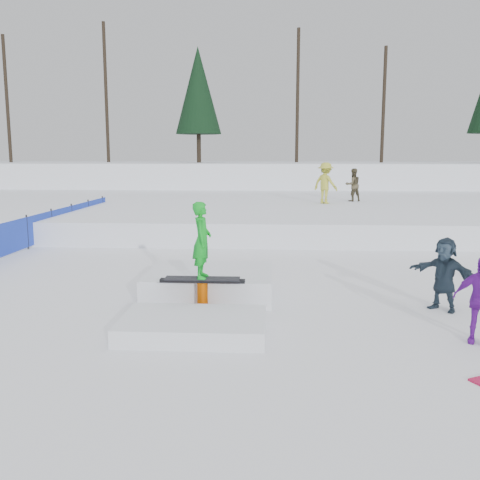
# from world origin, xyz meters

# --- Properties ---
(ground) EXTENTS (120.00, 120.00, 0.00)m
(ground) POSITION_xyz_m (0.00, 0.00, 0.00)
(ground) COLOR white
(snow_berm) EXTENTS (60.00, 14.00, 2.40)m
(snow_berm) POSITION_xyz_m (0.00, 30.00, 1.20)
(snow_berm) COLOR white
(snow_berm) RESTS_ON ground
(snow_midrise) EXTENTS (50.00, 18.00, 0.80)m
(snow_midrise) POSITION_xyz_m (0.00, 16.00, 0.40)
(snow_midrise) COLOR white
(snow_midrise) RESTS_ON ground
(safety_fence) EXTENTS (0.05, 16.00, 1.10)m
(safety_fence) POSITION_xyz_m (-6.50, 6.60, 0.55)
(safety_fence) COLOR #1E38B8
(safety_fence) RESTS_ON ground
(treeline) EXTENTS (40.24, 4.22, 10.50)m
(treeline) POSITION_xyz_m (6.18, 28.28, 7.45)
(treeline) COLOR black
(treeline) RESTS_ON snow_berm
(walker_olive) EXTENTS (0.89, 0.79, 1.53)m
(walker_olive) POSITION_xyz_m (4.98, 15.65, 1.57)
(walker_olive) COLOR #4A412D
(walker_olive) RESTS_ON snow_midrise
(walker_ygreen) EXTENTS (1.34, 1.27, 1.82)m
(walker_ygreen) POSITION_xyz_m (3.57, 14.37, 1.71)
(walker_ygreen) COLOR gold
(walker_ygreen) RESTS_ON snow_midrise
(spectator_dark) EXTENTS (1.24, 1.22, 1.42)m
(spectator_dark) POSITION_xyz_m (4.50, 0.55, 0.71)
(spectator_dark) COLOR #21303E
(spectator_dark) RESTS_ON ground
(jib_rail_feature) EXTENTS (2.60, 4.40, 2.11)m
(jib_rail_feature) POSITION_xyz_m (-0.09, 0.64, 0.30)
(jib_rail_feature) COLOR white
(jib_rail_feature) RESTS_ON ground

